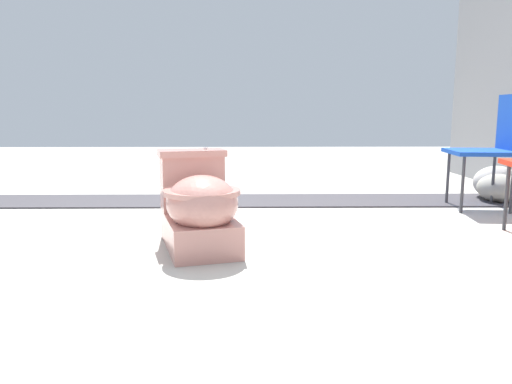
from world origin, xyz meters
TOP-DOWN VIEW (x-y plane):
  - ground_plane at (0.00, 0.00)m, footprint 14.00×14.00m
  - gravel_strip at (-1.11, 0.50)m, footprint 0.56×8.00m
  - toilet at (0.25, -0.13)m, footprint 0.71×0.52m
  - folding_chair_left at (-0.78, 1.92)m, footprint 0.48×0.48m
  - boulder_near at (-1.23, 2.18)m, footprint 0.45×0.50m
  - boulder_far at (-1.05, 2.12)m, footprint 0.39×0.36m

SIDE VIEW (x-z plane):
  - ground_plane at x=0.00m, z-range 0.00..0.00m
  - gravel_strip at x=-1.11m, z-range 0.00..0.01m
  - boulder_far at x=-1.05m, z-range 0.00..0.22m
  - boulder_near at x=-1.23m, z-range 0.00..0.27m
  - toilet at x=0.25m, z-range -0.04..0.48m
  - folding_chair_left at x=-0.78m, z-range 0.09..0.93m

